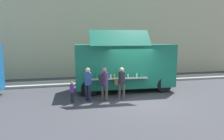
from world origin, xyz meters
name	(u,v)px	position (x,y,z in m)	size (l,w,h in m)	color
ground_plane	(139,101)	(0.00, 0.00, 0.00)	(60.00, 60.00, 0.00)	#38383D
curb_strip	(56,83)	(-4.12, 4.95, 0.07)	(28.00, 1.60, 0.15)	#9E998E
building_behind	(68,29)	(-3.12, 8.85, 3.98)	(32.00, 2.40, 7.95)	#B3AE86
food_truck_main	(124,65)	(-0.11, 2.33, 1.50)	(5.74, 3.18, 3.50)	#197053
trash_bin	(167,74)	(4.01, 4.65, 0.46)	(0.60, 0.60, 0.91)	#2D653A
customer_front_ordering	(121,80)	(-0.76, 0.56, 0.96)	(0.53, 0.34, 1.62)	#504741
customer_mid_with_backpack	(104,81)	(-1.68, 0.46, 1.00)	(0.49, 0.52, 1.64)	#4D4943
customer_rear_waiting	(88,81)	(-2.44, 0.63, 0.98)	(0.33, 0.33, 1.64)	#1E2236
child_near_queue	(72,90)	(-3.22, 0.51, 0.61)	(0.21, 0.21, 1.02)	#1D2537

